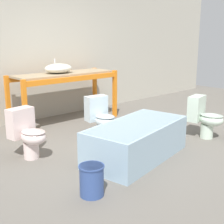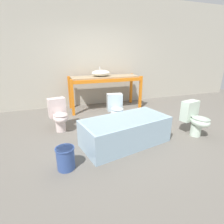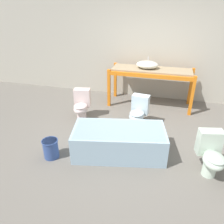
{
  "view_description": "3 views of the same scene",
  "coord_description": "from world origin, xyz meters",
  "px_view_note": "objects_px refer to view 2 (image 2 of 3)",
  "views": [
    {
      "loc": [
        -3.11,
        -3.39,
        1.66
      ],
      "look_at": [
        -0.39,
        -0.34,
        0.64
      ],
      "focal_mm": 50.0,
      "sensor_mm": 36.0,
      "label": 1
    },
    {
      "loc": [
        -1.34,
        -3.26,
        1.62
      ],
      "look_at": [
        -0.34,
        -0.38,
        0.57
      ],
      "focal_mm": 28.0,
      "sensor_mm": 36.0,
      "label": 2
    },
    {
      "loc": [
        0.54,
        -3.68,
        2.44
      ],
      "look_at": [
        -0.35,
        -0.36,
        0.68
      ],
      "focal_mm": 35.0,
      "sensor_mm": 36.0,
      "label": 3
    }
  ],
  "objects_px": {
    "toilet_extra": "(195,118)",
    "toilet_far": "(116,109)",
    "sink_basin": "(101,73)",
    "bucket_white": "(66,158)",
    "bathtub_main": "(125,129)",
    "toilet_near": "(59,114)"
  },
  "relations": [
    {
      "from": "toilet_near",
      "to": "sink_basin",
      "type": "bearing_deg",
      "value": 32.03
    },
    {
      "from": "toilet_near",
      "to": "toilet_far",
      "type": "xyz_separation_m",
      "value": [
        1.29,
        -0.02,
        0.0
      ]
    },
    {
      "from": "sink_basin",
      "to": "bucket_white",
      "type": "height_order",
      "value": "sink_basin"
    },
    {
      "from": "sink_basin",
      "to": "toilet_near",
      "type": "bearing_deg",
      "value": -136.88
    },
    {
      "from": "sink_basin",
      "to": "toilet_extra",
      "type": "distance_m",
      "value": 2.75
    },
    {
      "from": "bathtub_main",
      "to": "toilet_near",
      "type": "height_order",
      "value": "toilet_near"
    },
    {
      "from": "toilet_near",
      "to": "bucket_white",
      "type": "distance_m",
      "value": 1.43
    },
    {
      "from": "toilet_extra",
      "to": "sink_basin",
      "type": "bearing_deg",
      "value": 106.66
    },
    {
      "from": "toilet_extra",
      "to": "toilet_far",
      "type": "bearing_deg",
      "value": 126.76
    },
    {
      "from": "toilet_near",
      "to": "bucket_white",
      "type": "relative_size",
      "value": 2.02
    },
    {
      "from": "toilet_extra",
      "to": "bucket_white",
      "type": "xyz_separation_m",
      "value": [
        -2.58,
        -0.29,
        -0.18
      ]
    },
    {
      "from": "sink_basin",
      "to": "bathtub_main",
      "type": "bearing_deg",
      "value": -94.43
    },
    {
      "from": "toilet_near",
      "to": "toilet_far",
      "type": "height_order",
      "value": "same"
    },
    {
      "from": "toilet_far",
      "to": "toilet_extra",
      "type": "distance_m",
      "value": 1.7
    },
    {
      "from": "sink_basin",
      "to": "toilet_near",
      "type": "height_order",
      "value": "sink_basin"
    },
    {
      "from": "toilet_far",
      "to": "bucket_white",
      "type": "distance_m",
      "value": 1.91
    },
    {
      "from": "toilet_extra",
      "to": "bucket_white",
      "type": "bearing_deg",
      "value": 173.91
    },
    {
      "from": "bucket_white",
      "to": "toilet_far",
      "type": "bearing_deg",
      "value": 47.35
    },
    {
      "from": "bathtub_main",
      "to": "sink_basin",
      "type": "bearing_deg",
      "value": 73.77
    },
    {
      "from": "sink_basin",
      "to": "toilet_extra",
      "type": "height_order",
      "value": "sink_basin"
    },
    {
      "from": "toilet_extra",
      "to": "bucket_white",
      "type": "distance_m",
      "value": 2.6
    },
    {
      "from": "toilet_extra",
      "to": "bucket_white",
      "type": "relative_size",
      "value": 2.02
    }
  ]
}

